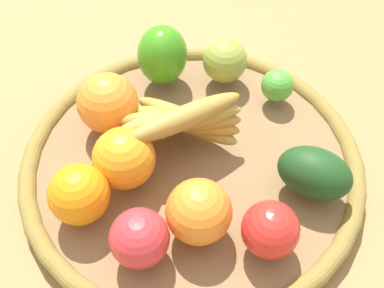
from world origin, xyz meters
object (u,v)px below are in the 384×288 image
at_px(lime_0, 277,85).
at_px(banana_bunch, 183,120).
at_px(avocado, 315,173).
at_px(bell_pepper, 162,55).
at_px(apple_0, 270,229).
at_px(apple_1, 225,60).
at_px(orange_1, 199,212).
at_px(orange_3, 124,158).
at_px(orange_0, 108,103).
at_px(orange_2, 79,194).
at_px(apple_2, 139,238).

bearing_deg(lime_0, banana_bunch, -132.40).
bearing_deg(avocado, bell_pepper, 148.61).
bearing_deg(apple_0, apple_1, 112.84).
relative_size(banana_bunch, orange_1, 2.14).
bearing_deg(orange_3, apple_1, 70.64).
height_order(orange_0, orange_2, orange_0).
bearing_deg(avocado, orange_3, -168.65).
distance_m(bell_pepper, avocado, 0.28).
height_order(apple_2, bell_pepper, bell_pepper).
relative_size(orange_3, apple_0, 1.19).
height_order(apple_1, bell_pepper, bell_pepper).
height_order(banana_bunch, apple_2, banana_bunch).
height_order(banana_bunch, orange_0, same).
distance_m(orange_3, orange_2, 0.07).
bearing_deg(apple_0, apple_2, -160.17).
height_order(orange_1, apple_0, orange_1).
distance_m(apple_0, avocado, 0.10).
bearing_deg(banana_bunch, apple_1, 80.07).
distance_m(apple_2, lime_0, 0.31).
bearing_deg(apple_2, avocado, 38.83).
bearing_deg(apple_2, orange_1, 40.68).
bearing_deg(orange_2, orange_0, 98.70).
bearing_deg(orange_2, apple_0, 4.01).
bearing_deg(avocado, orange_2, -157.60).
bearing_deg(apple_1, lime_0, -14.97).
distance_m(orange_1, avocado, 0.15).
bearing_deg(orange_1, apple_0, 1.46).
bearing_deg(lime_0, orange_1, -102.27).
height_order(bell_pepper, lime_0, bell_pepper).
distance_m(apple_2, avocado, 0.22).
xyz_separation_m(apple_2, lime_0, (0.11, 0.29, -0.01)).
bearing_deg(apple_1, apple_0, -67.16).
distance_m(orange_1, apple_0, 0.08).
bearing_deg(bell_pepper, lime_0, -86.45).
relative_size(avocado, orange_2, 1.27).
height_order(orange_1, bell_pepper, bell_pepper).
bearing_deg(apple_2, orange_3, 119.37).
height_order(orange_0, avocado, orange_0).
bearing_deg(lime_0, orange_0, -151.68).
distance_m(bell_pepper, orange_2, 0.25).
height_order(apple_0, lime_0, apple_0).
distance_m(apple_1, apple_2, 0.31).
height_order(orange_3, orange_2, orange_3).
relative_size(orange_3, lime_0, 1.64).
xyz_separation_m(apple_1, orange_3, (-0.08, -0.22, 0.01)).
height_order(apple_1, lime_0, apple_1).
relative_size(apple_1, apple_2, 1.01).
bearing_deg(lime_0, apple_0, -83.50).
relative_size(apple_1, orange_3, 0.87).
xyz_separation_m(banana_bunch, lime_0, (0.11, 0.12, -0.02)).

